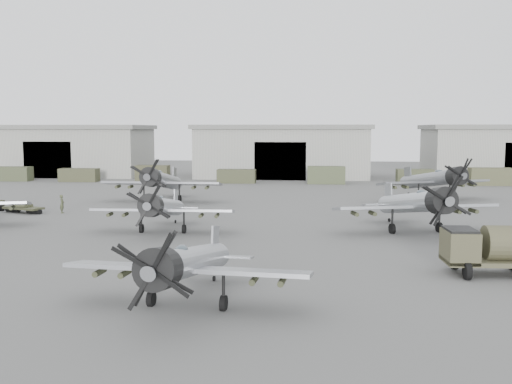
# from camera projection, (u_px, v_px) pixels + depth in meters

# --- Properties ---
(ground) EXTENTS (220.00, 220.00, 0.00)m
(ground) POSITION_uv_depth(u_px,v_px,m) (232.00, 260.00, 35.09)
(ground) COLOR #545452
(ground) RESTS_ON ground
(hangar_left) EXTENTS (29.00, 14.80, 8.70)m
(hangar_left) POSITION_uv_depth(u_px,v_px,m) (65.00, 150.00, 99.53)
(hangar_left) COLOR #9C9C92
(hangar_left) RESTS_ON ground
(hangar_center) EXTENTS (29.00, 14.80, 8.70)m
(hangar_center) POSITION_uv_depth(u_px,v_px,m) (282.00, 151.00, 95.91)
(hangar_center) COLOR #9C9C92
(hangar_center) RESTS_ON ground
(support_truck_0) EXTENTS (6.20, 2.20, 2.20)m
(support_truck_0) POSITION_uv_depth(u_px,v_px,m) (11.00, 174.00, 88.39)
(support_truck_0) COLOR #3F452D
(support_truck_0) RESTS_ON ground
(support_truck_1) EXTENTS (5.88, 2.20, 2.00)m
(support_truck_1) POSITION_uv_depth(u_px,v_px,m) (79.00, 175.00, 87.36)
(support_truck_1) COLOR #3D3E28
(support_truck_1) RESTS_ON ground
(support_truck_2) EXTENTS (4.96, 2.20, 2.57)m
(support_truck_2) POSITION_uv_depth(u_px,v_px,m) (153.00, 174.00, 86.23)
(support_truck_2) COLOR #3C3C27
(support_truck_2) RESTS_ON ground
(support_truck_3) EXTENTS (5.68, 2.20, 2.03)m
(support_truck_3) POSITION_uv_depth(u_px,v_px,m) (237.00, 176.00, 85.04)
(support_truck_3) COLOR #3C3E29
(support_truck_3) RESTS_ON ground
(support_truck_4) EXTENTS (5.50, 2.20, 2.58)m
(support_truck_4) POSITION_uv_depth(u_px,v_px,m) (326.00, 175.00, 83.74)
(support_truck_4) COLOR #434A30
(support_truck_4) RESTS_ON ground
(support_truck_5) EXTENTS (5.17, 2.20, 2.25)m
(support_truck_5) POSITION_uv_depth(u_px,v_px,m) (415.00, 177.00, 82.54)
(support_truck_5) COLOR #3D412A
(support_truck_5) RESTS_ON ground
(support_truck_6) EXTENTS (5.89, 2.20, 2.50)m
(support_truck_6) POSITION_uv_depth(u_px,v_px,m) (490.00, 177.00, 81.52)
(support_truck_6) COLOR #47482F
(support_truck_6) RESTS_ON ground
(aircraft_near_1) EXTENTS (11.31, 10.18, 4.50)m
(aircraft_near_1) POSITION_uv_depth(u_px,v_px,m) (186.00, 264.00, 25.30)
(aircraft_near_1) COLOR #96989E
(aircraft_near_1) RESTS_ON ground
(aircraft_mid_1) EXTENTS (11.05, 9.95, 4.44)m
(aircraft_mid_1) POSITION_uv_depth(u_px,v_px,m) (162.00, 207.00, 43.86)
(aircraft_mid_1) COLOR #9C9EA4
(aircraft_mid_1) RESTS_ON ground
(aircraft_mid_2) EXTENTS (12.89, 11.61, 5.13)m
(aircraft_mid_2) POSITION_uv_depth(u_px,v_px,m) (417.00, 203.00, 43.83)
(aircraft_mid_2) COLOR #9DA1A6
(aircraft_mid_2) RESTS_ON ground
(aircraft_far_0) EXTENTS (13.18, 11.86, 5.30)m
(aircraft_far_0) POSITION_uv_depth(u_px,v_px,m) (161.00, 180.00, 62.47)
(aircraft_far_0) COLOR gray
(aircraft_far_0) RESTS_ON ground
(aircraft_far_1) EXTENTS (13.07, 11.80, 5.28)m
(aircraft_far_1) POSITION_uv_depth(u_px,v_px,m) (435.00, 179.00, 63.76)
(aircraft_far_1) COLOR gray
(aircraft_far_1) RESTS_ON ground
(fuel_tanker) EXTENTS (7.24, 3.49, 2.75)m
(fuel_tanker) POSITION_uv_depth(u_px,v_px,m) (508.00, 247.00, 31.28)
(fuel_tanker) COLOR #48452F
(fuel_tanker) RESTS_ON ground
(tug_trailer) EXTENTS (7.09, 3.61, 1.42)m
(tug_trailer) POSITION_uv_depth(u_px,v_px,m) (4.00, 206.00, 55.71)
(tug_trailer) COLOR #3B3D27
(tug_trailer) RESTS_ON ground
(ground_crew) EXTENTS (0.60, 0.75, 1.78)m
(ground_crew) POSITION_uv_depth(u_px,v_px,m) (62.00, 204.00, 54.42)
(ground_crew) COLOR #42472F
(ground_crew) RESTS_ON ground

